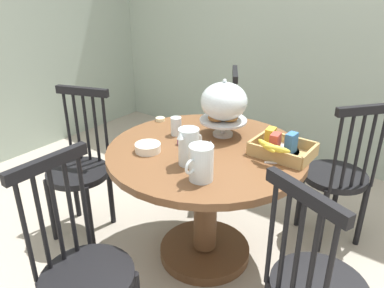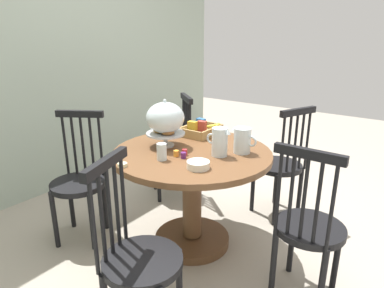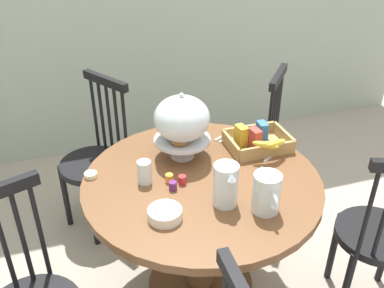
{
  "view_description": "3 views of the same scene",
  "coord_description": "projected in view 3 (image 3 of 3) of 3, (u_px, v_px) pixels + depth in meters",
  "views": [
    {
      "loc": [
        0.93,
        -1.44,
        1.63
      ],
      "look_at": [
        -0.24,
        0.13,
        0.74
      ],
      "focal_mm": 35.41,
      "sensor_mm": 36.0,
      "label": 1
    },
    {
      "loc": [
        -1.91,
        -1.19,
        1.51
      ],
      "look_at": [
        -0.14,
        0.13,
        0.79
      ],
      "focal_mm": 31.39,
      "sensor_mm": 36.0,
      "label": 2
    },
    {
      "loc": [
        -0.68,
        -1.4,
        1.87
      ],
      "look_at": [
        -0.14,
        0.28,
        0.84
      ],
      "focal_mm": 39.8,
      "sensor_mm": 36.0,
      "label": 3
    }
  ],
  "objects": [
    {
      "name": "jam_jar_strawberry",
      "position": [
        182.0,
        180.0,
        1.92
      ],
      "size": [
        0.04,
        0.04,
        0.04
      ],
      "primitive_type": "cylinder",
      "color": "#B7282D",
      "rests_on": "dining_table"
    },
    {
      "name": "pastry_stand_with_dome",
      "position": [
        182.0,
        121.0,
        2.03
      ],
      "size": [
        0.28,
        0.28,
        0.34
      ],
      "color": "silver",
      "rests_on": "dining_table"
    },
    {
      "name": "cereal_basket",
      "position": [
        258.0,
        141.0,
        2.18
      ],
      "size": [
        0.32,
        0.3,
        0.12
      ],
      "color": "tan",
      "rests_on": "dining_table"
    },
    {
      "name": "drinking_glass",
      "position": [
        144.0,
        172.0,
        1.91
      ],
      "size": [
        0.06,
        0.06,
        0.11
      ],
      "primitive_type": "cylinder",
      "color": "silver",
      "rests_on": "dining_table"
    },
    {
      "name": "soup_spoon",
      "position": [
        274.0,
        155.0,
        2.14
      ],
      "size": [
        0.15,
        0.1,
        0.01
      ],
      "primitive_type": "cube",
      "rotation": [
        0.0,
        0.0,
        6.82
      ],
      "color": "silver",
      "rests_on": "dining_table"
    },
    {
      "name": "dining_table",
      "position": [
        201.0,
        217.0,
        2.08
      ],
      "size": [
        1.11,
        1.11,
        0.74
      ],
      "color": "brown",
      "rests_on": "ground_plane"
    },
    {
      "name": "dinner_fork",
      "position": [
        225.0,
        135.0,
        2.32
      ],
      "size": [
        0.15,
        0.1,
        0.01
      ],
      "primitive_type": "cube",
      "rotation": [
        0.0,
        0.0,
        6.82
      ],
      "color": "silver",
      "rests_on": "dining_table"
    },
    {
      "name": "milk_pitcher",
      "position": [
        266.0,
        195.0,
        1.73
      ],
      "size": [
        0.12,
        0.2,
        0.17
      ],
      "color": "silver",
      "rests_on": "dining_table"
    },
    {
      "name": "windsor_chair_far_side",
      "position": [
        250.0,
        145.0,
        2.79
      ],
      "size": [
        0.47,
        0.47,
        0.97
      ],
      "color": "black",
      "rests_on": "ground_plane"
    },
    {
      "name": "cereal_bowl",
      "position": [
        165.0,
        214.0,
        1.71
      ],
      "size": [
        0.14,
        0.14,
        0.04
      ],
      "primitive_type": "cylinder",
      "color": "white",
      "rests_on": "dining_table"
    },
    {
      "name": "windsor_chair_facing_door",
      "position": [
        379.0,
        238.0,
        2.04
      ],
      "size": [
        0.43,
        0.43,
        0.97
      ],
      "color": "black",
      "rests_on": "ground_plane"
    },
    {
      "name": "china_plate_small",
      "position": [
        240.0,
        136.0,
        2.28
      ],
      "size": [
        0.15,
        0.15,
        0.01
      ],
      "primitive_type": "cylinder",
      "color": "white",
      "rests_on": "china_plate_large"
    },
    {
      "name": "china_plate_large",
      "position": [
        251.0,
        145.0,
        2.22
      ],
      "size": [
        0.22,
        0.22,
        0.01
      ],
      "primitive_type": "cylinder",
      "color": "white",
      "rests_on": "dining_table"
    },
    {
      "name": "jam_jar_apricot",
      "position": [
        169.0,
        178.0,
        1.93
      ],
      "size": [
        0.04,
        0.04,
        0.04
      ],
      "primitive_type": "cylinder",
      "color": "orange",
      "rests_on": "dining_table"
    },
    {
      "name": "butter_dish",
      "position": [
        91.0,
        175.0,
        1.97
      ],
      "size": [
        0.06,
        0.06,
        0.02
      ],
      "primitive_type": "cylinder",
      "color": "beige",
      "rests_on": "dining_table"
    },
    {
      "name": "orange_juice_pitcher",
      "position": [
        225.0,
        186.0,
        1.76
      ],
      "size": [
        0.11,
        0.19,
        0.19
      ],
      "color": "silver",
      "rests_on": "dining_table"
    },
    {
      "name": "table_knife",
      "position": [
        229.0,
        137.0,
        2.3
      ],
      "size": [
        0.15,
        0.1,
        0.01
      ],
      "primitive_type": "cube",
      "rotation": [
        0.0,
        0.0,
        6.82
      ],
      "color": "silver",
      "rests_on": "dining_table"
    },
    {
      "name": "jam_jar_grape",
      "position": [
        173.0,
        186.0,
        1.88
      ],
      "size": [
        0.04,
        0.04,
        0.04
      ],
      "primitive_type": "cylinder",
      "color": "#5B2366",
      "rests_on": "dining_table"
    },
    {
      "name": "windsor_chair_host_seat",
      "position": [
        96.0,
        163.0,
        2.6
      ],
      "size": [
        0.46,
        0.46,
        0.97
      ],
      "color": "black",
      "rests_on": "ground_plane"
    }
  ]
}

